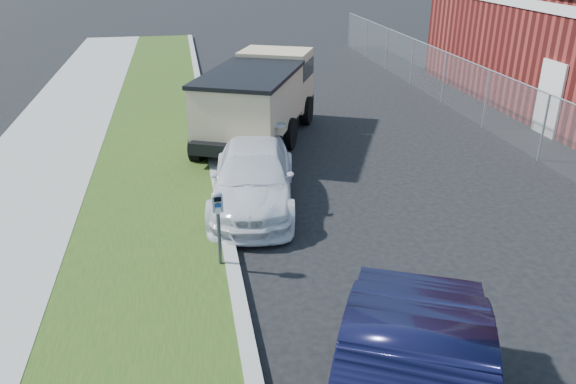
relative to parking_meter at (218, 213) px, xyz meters
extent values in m
plane|color=black|center=(2.80, -0.07, -1.14)|extent=(120.00, 120.00, 0.00)
cube|color=gray|center=(0.20, 1.93, -1.06)|extent=(0.25, 50.00, 0.15)
cube|color=#1F3E11|center=(-1.40, 1.93, -1.07)|extent=(3.00, 50.00, 0.13)
plane|color=slate|center=(8.80, 6.93, -0.24)|extent=(0.00, 30.00, 30.00)
cylinder|color=#999FA7|center=(8.80, 6.93, 0.66)|extent=(0.04, 30.00, 0.04)
cylinder|color=#999FA7|center=(8.80, 3.93, -0.24)|extent=(0.06, 0.06, 1.80)
cylinder|color=#999FA7|center=(8.80, 6.93, -0.24)|extent=(0.06, 0.06, 1.80)
cylinder|color=#999FA7|center=(8.80, 9.93, -0.24)|extent=(0.06, 0.06, 1.80)
cylinder|color=#999FA7|center=(8.80, 12.93, -0.24)|extent=(0.06, 0.06, 1.80)
cylinder|color=#999FA7|center=(8.80, 15.93, -0.24)|extent=(0.06, 0.06, 1.80)
cylinder|color=#999FA7|center=(8.80, 18.93, -0.24)|extent=(0.06, 0.06, 1.80)
cylinder|color=#999FA7|center=(8.80, 21.93, -0.24)|extent=(0.06, 0.06, 1.80)
cube|color=silver|center=(10.28, 7.93, 2.46)|extent=(0.06, 14.00, 0.30)
cube|color=silver|center=(10.25, 5.93, -0.04)|extent=(0.08, 1.10, 2.20)
cylinder|color=#3F4247|center=(0.00, 0.00, -0.50)|extent=(0.07, 0.07, 1.01)
cube|color=gray|center=(0.00, 0.00, 0.18)|extent=(0.19, 0.13, 0.30)
ellipsoid|color=gray|center=(0.00, 0.00, 0.33)|extent=(0.20, 0.14, 0.12)
cube|color=black|center=(0.00, -0.06, 0.28)|extent=(0.12, 0.02, 0.08)
cube|color=navy|center=(0.00, -0.06, 0.17)|extent=(0.11, 0.01, 0.07)
cylinder|color=silver|center=(0.00, -0.06, 0.05)|extent=(0.11, 0.01, 0.11)
cube|color=#3F4247|center=(0.00, -0.06, 0.20)|extent=(0.04, 0.01, 0.05)
imported|color=silver|center=(0.93, 2.71, -0.50)|extent=(2.49, 4.62, 1.27)
cube|color=black|center=(1.64, 6.91, -0.49)|extent=(4.13, 6.02, 0.31)
cube|color=tan|center=(2.48, 8.79, 0.25)|extent=(2.57, 2.33, 1.79)
cube|color=black|center=(2.48, 8.79, 0.60)|extent=(2.61, 2.35, 0.54)
cube|color=tan|center=(1.35, 6.26, 0.25)|extent=(3.49, 4.30, 1.43)
cube|color=black|center=(1.35, 6.26, 0.99)|extent=(3.61, 4.42, 0.11)
cube|color=black|center=(2.83, 9.56, -0.56)|extent=(2.01, 1.00, 0.27)
cylinder|color=black|center=(1.51, 9.13, -0.69)|extent=(0.63, 0.93, 0.89)
cylinder|color=black|center=(3.39, 8.29, -0.69)|extent=(0.63, 0.93, 0.89)
cylinder|color=black|center=(0.52, 6.93, -0.69)|extent=(0.63, 0.93, 0.89)
cylinder|color=black|center=(2.40, 6.09, -0.69)|extent=(0.63, 0.93, 0.89)
cylinder|color=black|center=(-0.13, 5.46, -0.69)|extent=(0.63, 0.93, 0.89)
cylinder|color=black|center=(1.74, 4.62, -0.69)|extent=(0.63, 0.93, 0.89)
camera|label=1|loc=(-0.42, -8.69, 4.25)|focal=35.00mm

